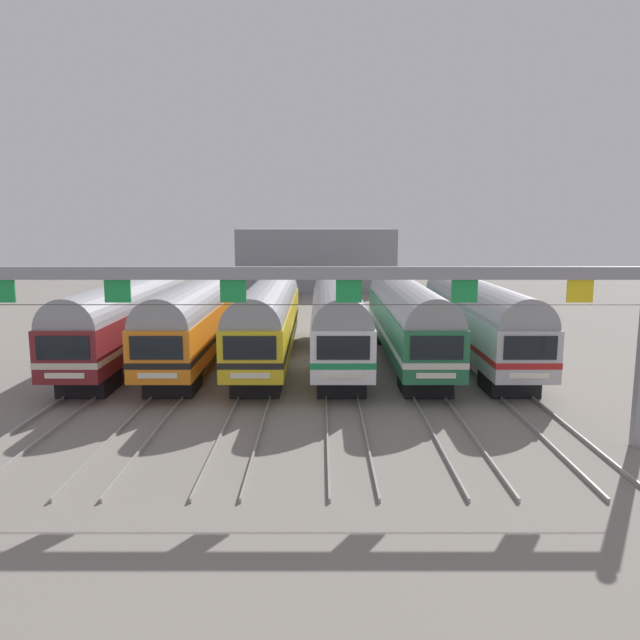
# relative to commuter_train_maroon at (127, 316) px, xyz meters

# --- Properties ---
(ground_plane) EXTENTS (160.00, 160.00, 0.00)m
(ground_plane) POSITION_rel_commuter_train_maroon_xyz_m (10.00, 0.01, -2.69)
(ground_plane) COLOR gray
(track_bed) EXTENTS (21.51, 70.00, 0.15)m
(track_bed) POSITION_rel_commuter_train_maroon_xyz_m (10.00, 17.01, -2.61)
(track_bed) COLOR gray
(track_bed) RESTS_ON ground
(commuter_train_maroon) EXTENTS (2.88, 18.06, 4.77)m
(commuter_train_maroon) POSITION_rel_commuter_train_maroon_xyz_m (0.00, 0.00, 0.00)
(commuter_train_maroon) COLOR maroon
(commuter_train_maroon) RESTS_ON ground
(commuter_train_orange) EXTENTS (2.88, 18.06, 5.05)m
(commuter_train_orange) POSITION_rel_commuter_train_maroon_xyz_m (4.00, 0.00, 0.00)
(commuter_train_orange) COLOR orange
(commuter_train_orange) RESTS_ON ground
(commuter_train_yellow) EXTENTS (2.88, 18.06, 5.05)m
(commuter_train_yellow) POSITION_rel_commuter_train_maroon_xyz_m (8.00, 0.00, 0.00)
(commuter_train_yellow) COLOR gold
(commuter_train_yellow) RESTS_ON ground
(commuter_train_white) EXTENTS (2.88, 18.06, 5.05)m
(commuter_train_white) POSITION_rel_commuter_train_maroon_xyz_m (12.00, 0.00, 0.00)
(commuter_train_white) COLOR white
(commuter_train_white) RESTS_ON ground
(commuter_train_green) EXTENTS (2.88, 18.06, 5.05)m
(commuter_train_green) POSITION_rel_commuter_train_maroon_xyz_m (16.00, 0.00, 0.00)
(commuter_train_green) COLOR #236B42
(commuter_train_green) RESTS_ON ground
(commuter_train_stainless) EXTENTS (2.88, 18.06, 4.77)m
(commuter_train_stainless) POSITION_rel_commuter_train_maroon_xyz_m (20.00, 0.00, 0.00)
(commuter_train_stainless) COLOR #B2B5BA
(commuter_train_stainless) RESTS_ON ground
(catenary_gantry) EXTENTS (25.24, 0.44, 6.97)m
(catenary_gantry) POSITION_rel_commuter_train_maroon_xyz_m (10.00, -13.49, 2.65)
(catenary_gantry) COLOR gray
(catenary_gantry) RESTS_ON ground
(maintenance_building) EXTENTS (18.55, 10.00, 7.38)m
(maintenance_building) POSITION_rel_commuter_train_maroon_xyz_m (10.58, 39.50, 1.00)
(maintenance_building) COLOR gray
(maintenance_building) RESTS_ON ground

